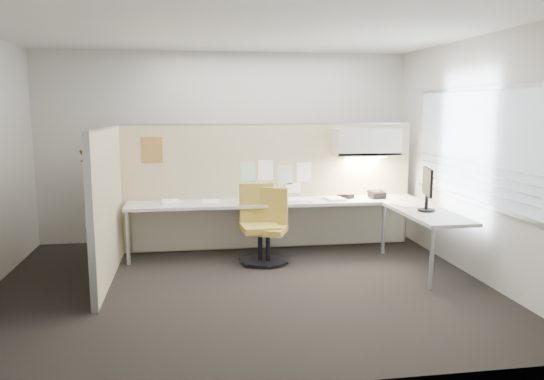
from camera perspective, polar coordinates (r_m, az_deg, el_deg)
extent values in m
cube|color=black|center=(6.09, -3.26, -10.23)|extent=(5.50, 4.50, 0.01)
cube|color=white|center=(5.81, -3.52, 16.94)|extent=(5.50, 4.50, 0.01)
cube|color=beige|center=(8.02, -4.95, 4.64)|extent=(5.50, 0.02, 2.80)
cube|color=beige|center=(3.57, 0.12, -0.58)|extent=(5.50, 0.02, 2.80)
cube|color=beige|center=(6.64, 21.00, 3.21)|extent=(0.02, 4.50, 2.80)
cube|color=#939CAB|center=(6.62, 20.88, 4.50)|extent=(0.01, 2.80, 1.30)
cube|color=#C8B78B|center=(7.50, -0.35, 0.33)|extent=(4.10, 0.06, 1.75)
cube|color=#C8B78B|center=(6.40, -17.29, -1.54)|extent=(0.06, 2.20, 1.75)
cube|color=beige|center=(7.21, 0.43, -1.34)|extent=(4.00, 0.60, 0.04)
cube|color=beige|center=(6.73, 16.35, -2.43)|extent=(0.60, 1.47, 0.04)
cube|color=beige|center=(7.54, 0.10, -3.71)|extent=(3.90, 0.02, 0.64)
cylinder|color=#A5A8AA|center=(6.99, -15.26, -5.03)|extent=(0.05, 0.05, 0.69)
cylinder|color=#A5A8AA|center=(6.11, 16.81, -7.11)|extent=(0.05, 0.05, 0.69)
cylinder|color=#A5A8AA|center=(7.42, 11.90, -4.12)|extent=(0.05, 0.05, 0.69)
cube|color=beige|center=(7.55, 10.12, 5.11)|extent=(0.90, 0.36, 0.38)
cube|color=#FFEABF|center=(7.56, 10.07, 3.52)|extent=(0.60, 0.06, 0.02)
cube|color=#8CBF8C|center=(7.39, -2.61, 1.97)|extent=(0.21, 0.00, 0.28)
cube|color=white|center=(7.42, -0.70, 2.16)|extent=(0.21, 0.00, 0.28)
cube|color=#8CBF8C|center=(7.48, 1.43, 1.66)|extent=(0.21, 0.00, 0.28)
cube|color=white|center=(7.52, 3.46, 1.93)|extent=(0.21, 0.00, 0.28)
cube|color=#8CBF8C|center=(7.44, -1.45, 0.31)|extent=(0.28, 0.00, 0.18)
cube|color=white|center=(7.52, 2.32, 0.24)|extent=(0.21, 0.00, 0.14)
cube|color=orange|center=(7.33, -12.81, 4.21)|extent=(0.28, 0.00, 0.35)
cylinder|color=black|center=(6.89, -1.28, -7.63)|extent=(0.53, 0.53, 0.03)
cylinder|color=black|center=(6.84, -1.28, -6.00)|extent=(0.06, 0.06, 0.40)
cube|color=gold|center=(6.78, -1.29, -4.10)|extent=(0.50, 0.50, 0.08)
cube|color=gold|center=(6.94, -1.69, -1.34)|extent=(0.45, 0.10, 0.51)
cylinder|color=black|center=(6.87, -0.45, -7.68)|extent=(0.50, 0.50, 0.03)
cylinder|color=black|center=(6.82, -0.45, -6.14)|extent=(0.06, 0.06, 0.38)
cube|color=gold|center=(6.77, -0.45, -4.34)|extent=(0.58, 0.58, 0.08)
cube|color=gold|center=(6.91, -0.02, -1.72)|extent=(0.41, 0.22, 0.48)
cylinder|color=black|center=(6.76, 16.25, -2.08)|extent=(0.21, 0.21, 0.02)
cylinder|color=black|center=(6.74, 16.28, -1.34)|extent=(0.04, 0.04, 0.19)
cube|color=black|center=(6.70, 16.38, 0.86)|extent=(0.16, 0.49, 0.33)
cube|color=black|center=(6.70, 16.38, 0.86)|extent=(0.12, 0.45, 0.29)
cube|color=black|center=(7.55, 11.23, -0.50)|extent=(0.23, 0.22, 0.12)
cylinder|color=black|center=(7.54, 10.54, -0.23)|extent=(0.06, 0.17, 0.04)
cube|color=black|center=(7.50, 7.54, -0.66)|extent=(0.14, 0.05, 0.05)
cube|color=black|center=(7.46, 8.41, -0.70)|extent=(0.12, 0.09, 0.06)
cube|color=silver|center=(5.65, -18.67, 6.26)|extent=(0.14, 0.02, 0.02)
cylinder|color=silver|center=(5.67, -19.32, 5.37)|extent=(0.02, 0.02, 0.14)
cube|color=#AD7F4C|center=(5.68, -19.26, 4.06)|extent=(0.02, 0.43, 0.12)
cube|color=#AD7F4C|center=(5.71, -19.48, 3.67)|extent=(0.02, 0.43, 0.12)
cube|color=#B1B3BC|center=(5.71, -19.13, -2.19)|extent=(0.01, 0.07, 1.08)
cube|color=white|center=(7.15, -10.84, -1.28)|extent=(0.26, 0.32, 0.03)
cube|color=white|center=(7.15, -6.61, -1.26)|extent=(0.23, 0.30, 0.02)
cube|color=white|center=(7.10, -2.28, -1.14)|extent=(0.27, 0.33, 0.05)
cube|color=white|center=(7.30, 3.48, -1.01)|extent=(0.28, 0.34, 0.01)
cube|color=white|center=(7.34, 6.72, -0.94)|extent=(0.26, 0.32, 0.03)
cube|color=white|center=(7.06, 14.01, -1.57)|extent=(0.30, 0.35, 0.02)
cube|color=white|center=(7.28, 2.04, -1.02)|extent=(0.30, 0.35, 0.01)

